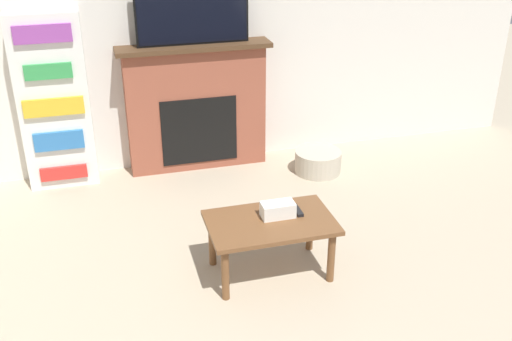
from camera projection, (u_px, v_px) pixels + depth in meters
name	position (u px, v px, depth m)	size (l,w,h in m)	color
wall_back	(198.00, 16.00, 5.17)	(6.35, 0.06, 2.70)	silver
fireplace	(196.00, 107.00, 5.37)	(1.34, 0.28, 1.14)	brown
tv	(192.00, 10.00, 4.98)	(0.96, 0.03, 0.58)	black
coffee_table	(271.00, 228.00, 3.93)	(0.83, 0.52, 0.40)	brown
tissue_box	(278.00, 210.00, 3.93)	(0.22, 0.12, 0.10)	white
remote_control	(297.00, 210.00, 4.00)	(0.04, 0.15, 0.02)	black
bookshelf	(54.00, 101.00, 4.98)	(0.57, 0.29, 1.49)	white
storage_basket	(318.00, 162.00, 5.44)	(0.42, 0.42, 0.20)	#BCB29E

